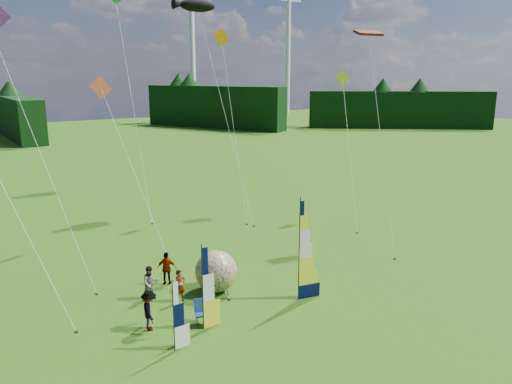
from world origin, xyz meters
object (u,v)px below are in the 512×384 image
side_banner_far (174,317)px  feather_banner_main (299,252)px  spectator_d (167,268)px  spectator_c (149,310)px  spectator_a (180,286)px  kite_whale (223,97)px  bol_inflatable (216,271)px  side_banner_left (203,289)px  camp_chair (202,312)px  spectator_b (150,283)px

side_banner_far → feather_banner_main: bearing=5.3°
spectator_d → spectator_c: bearing=91.8°
spectator_a → spectator_d: spectator_d is taller
kite_whale → side_banner_far: bearing=-116.4°
kite_whale → spectator_c: bearing=-120.4°
bol_inflatable → spectator_d: bol_inflatable is taller
feather_banner_main → spectator_a: feather_banner_main is taller
side_banner_far → kite_whale: size_ratio=0.16×
spectator_d → side_banner_left: bearing=117.6°
spectator_a → kite_whale: size_ratio=0.09×
bol_inflatable → camp_chair: bearing=-130.0°
bol_inflatable → kite_whale: (8.66, 13.98, 8.26)m
side_banner_left → kite_whale: kite_whale is taller
feather_banner_main → side_banner_left: 5.46m
camp_chair → side_banner_left: bearing=-89.2°
kite_whale → spectator_d: bearing=-122.5°
side_banner_far → spectator_d: bearing=66.8°
feather_banner_main → spectator_c: (-7.45, 1.30, -1.66)m
spectator_a → spectator_d: bearing=73.3°
camp_chair → feather_banner_main: bearing=13.6°
side_banner_far → camp_chair: (1.98, 1.38, -0.94)m
spectator_c → kite_whale: size_ratio=0.10×
spectator_d → camp_chair: spectator_d is taller
feather_banner_main → bol_inflatable: size_ratio=2.34×
side_banner_far → kite_whale: (12.96, 18.12, 7.85)m
side_banner_left → spectator_a: (0.33, 3.12, -1.08)m
bol_inflatable → spectator_d: bearing=128.3°
spectator_b → camp_chair: (0.95, -3.72, -0.32)m
spectator_d → kite_whale: 17.83m
side_banner_far → spectator_a: size_ratio=1.79×
spectator_b → spectator_c: size_ratio=0.95×
side_banner_left → feather_banner_main: bearing=3.3°
side_banner_left → camp_chair: (0.15, 0.45, -1.36)m
bol_inflatable → spectator_d: size_ratio=1.21×
kite_whale → spectator_b: bearing=-123.3°
side_banner_far → camp_chair: bearing=32.9°
spectator_a → kite_whale: 19.67m
spectator_a → spectator_c: spectator_c is taller
feather_banner_main → spectator_d: size_ratio=2.83×
bol_inflatable → spectator_c: (-4.49, -1.92, -0.18)m
bol_inflatable → feather_banner_main: bearing=-47.4°
side_banner_far → kite_whale: kite_whale is taller
side_banner_far → side_banner_left: bearing=24.9°
camp_chair → spectator_c: bearing=177.7°
spectator_c → spectator_d: (2.69, 4.19, -0.02)m
feather_banner_main → bol_inflatable: 4.62m
spectator_a → spectator_b: (-1.13, 1.05, 0.05)m
feather_banner_main → side_banner_far: 7.39m
side_banner_left → spectator_d: 5.61m
bol_inflatable → camp_chair: 3.64m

